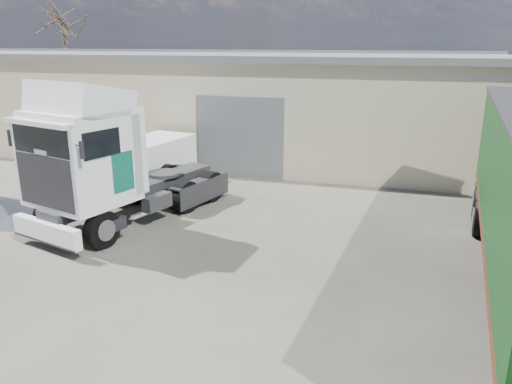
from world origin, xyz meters
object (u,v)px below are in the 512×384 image
(bare_tree, at_px, (62,10))
(panel_van, at_px, (140,166))
(orange_skip, at_px, (86,155))
(tractor_unit, at_px, (105,167))

(bare_tree, bearing_deg, panel_van, -45.94)
(orange_skip, bearing_deg, bare_tree, 109.73)
(orange_skip, bearing_deg, panel_van, -45.34)
(tractor_unit, bearing_deg, bare_tree, 144.41)
(bare_tree, distance_m, orange_skip, 15.87)
(orange_skip, bearing_deg, tractor_unit, -68.54)
(bare_tree, xyz_separation_m, orange_skip, (8.75, -11.16, -7.12))
(tractor_unit, relative_size, orange_skip, 2.25)
(panel_van, xyz_separation_m, orange_skip, (-4.02, 2.05, -0.24))
(bare_tree, xyz_separation_m, panel_van, (12.78, -13.21, -6.88))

